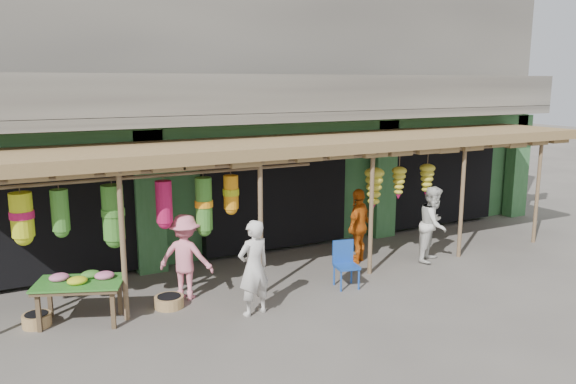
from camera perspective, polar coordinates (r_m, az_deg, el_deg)
name	(u,v)px	position (r m, az deg, el deg)	size (l,w,h in m)	color
ground	(324,278)	(11.63, 3.64, -8.72)	(80.00, 80.00, 0.00)	#514C47
building	(231,104)	(15.32, -5.79, 8.93)	(16.40, 6.80, 7.00)	gray
awning	(297,149)	(11.62, 0.95, 4.35)	(14.00, 2.70, 2.79)	brown
flower_table	(80,284)	(9.98, -20.33, -8.72)	(1.60, 1.28, 0.84)	#4E3D28
blue_chair	(345,261)	(11.08, 5.81, -7.02)	(0.50, 0.51, 0.90)	#18439F
basket_mid	(169,302)	(10.39, -11.98, -10.85)	(0.52, 0.52, 0.20)	#966443
basket_right	(37,320)	(10.30, -24.15, -11.79)	(0.46, 0.46, 0.21)	olive
person_front	(254,268)	(9.65, -3.51, -7.69)	(0.61, 0.40, 1.67)	silver
person_right	(433,224)	(12.88, 14.55, -3.16)	(0.82, 0.64, 1.69)	silver
person_vendor	(359,226)	(12.49, 7.18, -3.40)	(0.97, 0.40, 1.66)	#CC5D13
person_shopper	(186,257)	(10.51, -10.37, -6.50)	(1.03, 0.59, 1.59)	pink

